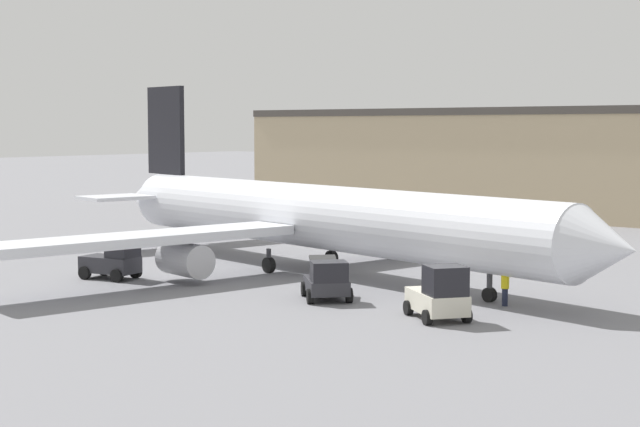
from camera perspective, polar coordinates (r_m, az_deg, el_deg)
ground_plane at (r=56.87m, az=-0.00°, el=-3.44°), size 400.00×400.00×0.00m
airplane at (r=57.25m, az=-0.64°, el=-0.17°), size 42.05×39.19×11.21m
ground_crew_worker at (r=46.95m, az=10.72°, el=-4.20°), size 0.38×0.38×1.74m
baggage_tug at (r=55.36m, az=-11.88°, el=-2.59°), size 3.45×2.51×2.52m
belt_loader_truck at (r=47.64m, az=0.41°, el=-3.92°), size 3.62×3.57×2.01m
pushback_tug at (r=43.07m, az=6.98°, el=-4.73°), size 3.74×3.44×2.48m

